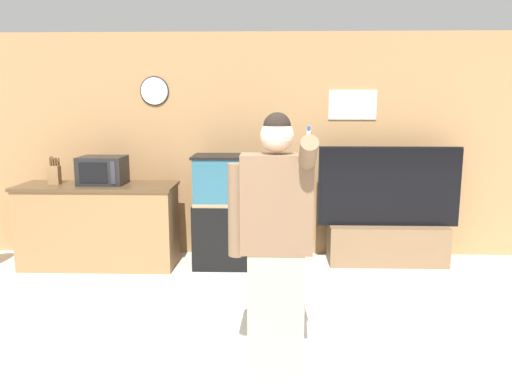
{
  "coord_description": "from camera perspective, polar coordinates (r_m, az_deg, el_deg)",
  "views": [
    {
      "loc": [
        0.18,
        -2.68,
        1.82
      ],
      "look_at": [
        0.05,
        1.56,
        1.05
      ],
      "focal_mm": 35.0,
      "sensor_mm": 36.0,
      "label": 1
    }
  ],
  "objects": [
    {
      "name": "microwave",
      "position": [
        5.73,
        -17.12,
        2.39
      ],
      "size": [
        0.49,
        0.39,
        0.31
      ],
      "color": "black",
      "rests_on": "counter_island"
    },
    {
      "name": "person_standing",
      "position": [
        3.27,
        2.16,
        -5.78
      ],
      "size": [
        0.55,
        0.42,
        1.76
      ],
      "color": "#BCAD89",
      "rests_on": "ground_plane"
    },
    {
      "name": "tv_on_stand",
      "position": [
        5.84,
        14.79,
        -4.23
      ],
      "size": [
        1.58,
        0.4,
        1.33
      ],
      "color": "brown",
      "rests_on": "ground_plane"
    },
    {
      "name": "aquarium_on_stand",
      "position": [
        5.53,
        -1.27,
        -2.21
      ],
      "size": [
        1.13,
        0.5,
        1.25
      ],
      "color": "black",
      "rests_on": "ground_plane"
    },
    {
      "name": "wall_back_paneled",
      "position": [
        5.91,
        0.05,
        5.28
      ],
      "size": [
        10.0,
        0.08,
        2.6
      ],
      "color": "#A87A4C",
      "rests_on": "ground_plane"
    },
    {
      "name": "counter_island",
      "position": [
        5.83,
        -17.48,
        -3.65
      ],
      "size": [
        1.72,
        0.61,
        0.92
      ],
      "color": "olive",
      "rests_on": "ground_plane"
    },
    {
      "name": "knife_block",
      "position": [
        5.91,
        -22.05,
        1.92
      ],
      "size": [
        0.12,
        0.1,
        0.31
      ],
      "color": "olive",
      "rests_on": "counter_island"
    }
  ]
}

